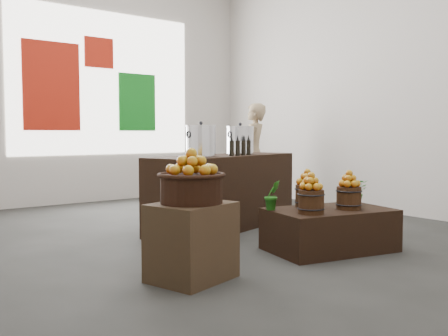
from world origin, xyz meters
TOP-DOWN VIEW (x-y plane):
  - ground at (0.00, 0.00)m, footprint 7.00×7.00m
  - back_wall at (0.00, 3.50)m, footprint 6.00×0.04m
  - back_opening at (0.30, 3.48)m, footprint 3.20×0.02m
  - deco_red_left at (-0.60, 3.47)m, footprint 0.90×0.04m
  - deco_green_right at (0.90, 3.47)m, footprint 0.70×0.04m
  - deco_red_upper at (0.20, 3.47)m, footprint 0.50×0.04m
  - crate at (-1.10, -1.29)m, footprint 0.72×0.64m
  - wicker_basket at (-1.10, -1.29)m, footprint 0.48×0.48m
  - apples_in_basket at (-1.10, -1.29)m, footprint 0.38×0.38m
  - display_table at (0.52, -1.28)m, footprint 1.31×0.96m
  - apple_bucket_front_left at (0.16, -1.37)m, footprint 0.24×0.24m
  - apples_in_bucket_front_left at (0.16, -1.37)m, footprint 0.18×0.18m
  - apple_bucket_front_right at (0.66, -1.40)m, footprint 0.24×0.24m
  - apples_in_bucket_front_right at (0.66, -1.40)m, footprint 0.18×0.18m
  - apple_bucket_rear at (0.45, -1.04)m, footprint 0.24×0.24m
  - apples_in_bucket_rear at (0.45, -1.04)m, footprint 0.18×0.18m
  - herb_garnish_right at (0.97, -1.24)m, footprint 0.27×0.24m
  - herb_garnish_left at (0.03, -0.99)m, footprint 0.18×0.16m
  - counter at (0.41, 0.29)m, footprint 2.28×1.28m
  - stock_pot_left at (-0.02, 0.16)m, footprint 0.34×0.34m
  - stock_pot_center at (0.74, 0.39)m, footprint 0.34×0.34m
  - oil_cruets at (0.47, 0.08)m, footprint 0.32×0.15m
  - shopper at (2.07, 1.67)m, footprint 0.72×0.65m

SIDE VIEW (x-z plane):
  - ground at x=0.00m, z-range 0.00..0.00m
  - display_table at x=0.52m, z-range 0.00..0.41m
  - crate at x=-1.10m, z-range 0.00..0.61m
  - counter at x=0.41m, z-range 0.00..0.89m
  - apple_bucket_front_left at x=0.16m, z-range 0.41..0.63m
  - apple_bucket_front_right at x=0.66m, z-range 0.41..0.63m
  - apple_bucket_rear at x=0.45m, z-range 0.41..0.63m
  - herb_garnish_right at x=0.97m, z-range 0.41..0.67m
  - herb_garnish_left at x=0.03m, z-range 0.41..0.70m
  - apples_in_bucket_front_left at x=0.16m, z-range 0.63..0.79m
  - apples_in_bucket_front_right at x=0.66m, z-range 0.63..0.79m
  - apples_in_bucket_rear at x=0.45m, z-range 0.63..0.79m
  - wicker_basket at x=-1.10m, z-range 0.61..0.83m
  - shopper at x=2.07m, z-range 0.00..1.64m
  - apples_in_basket at x=-1.10m, z-range 0.83..1.03m
  - oil_cruets at x=0.47m, z-range 0.89..1.13m
  - stock_pot_left at x=-0.02m, z-range 0.89..1.22m
  - stock_pot_center at x=0.74m, z-range 0.89..1.22m
  - deco_green_right at x=0.90m, z-range 1.20..2.20m
  - deco_red_left at x=-0.60m, z-range 1.20..2.60m
  - back_wall at x=0.00m, z-range 0.00..4.00m
  - back_opening at x=0.30m, z-range 0.80..3.20m
  - deco_red_upper at x=0.20m, z-range 2.25..2.75m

